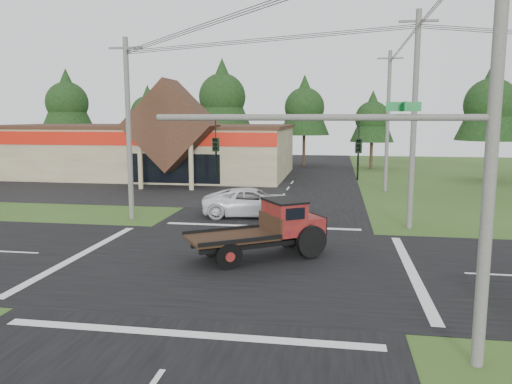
# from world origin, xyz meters

# --- Properties ---
(ground) EXTENTS (120.00, 120.00, 0.00)m
(ground) POSITION_xyz_m (0.00, 0.00, 0.00)
(ground) COLOR #30491A
(ground) RESTS_ON ground
(road_ns) EXTENTS (12.00, 120.00, 0.02)m
(road_ns) POSITION_xyz_m (0.00, 0.00, 0.01)
(road_ns) COLOR black
(road_ns) RESTS_ON ground
(road_ew) EXTENTS (120.00, 12.00, 0.02)m
(road_ew) POSITION_xyz_m (0.00, 0.00, 0.01)
(road_ew) COLOR black
(road_ew) RESTS_ON ground
(parking_apron) EXTENTS (28.00, 14.00, 0.02)m
(parking_apron) POSITION_xyz_m (-14.00, 19.00, 0.01)
(parking_apron) COLOR black
(parking_apron) RESTS_ON ground
(cvs_building) EXTENTS (30.40, 18.20, 9.19)m
(cvs_building) POSITION_xyz_m (-15.70, 29.57, 2.78)
(cvs_building) COLOR gray
(cvs_building) RESTS_ON ground
(traffic_signal_mast) EXTENTS (8.12, 0.24, 7.00)m
(traffic_signal_mast) POSITION_xyz_m (5.82, -7.50, 4.43)
(traffic_signal_mast) COLOR #595651
(traffic_signal_mast) RESTS_ON ground
(utility_pole_nr) EXTENTS (2.00, 0.30, 11.00)m
(utility_pole_nr) POSITION_xyz_m (7.50, -7.50, 5.64)
(utility_pole_nr) COLOR #595651
(utility_pole_nr) RESTS_ON ground
(utility_pole_nw) EXTENTS (2.00, 0.30, 10.50)m
(utility_pole_nw) POSITION_xyz_m (-8.00, 8.00, 5.39)
(utility_pole_nw) COLOR #595651
(utility_pole_nw) RESTS_ON ground
(utility_pole_ne) EXTENTS (2.00, 0.30, 11.50)m
(utility_pole_ne) POSITION_xyz_m (8.00, 8.00, 5.89)
(utility_pole_ne) COLOR #595651
(utility_pole_ne) RESTS_ON ground
(utility_pole_n) EXTENTS (2.00, 0.30, 11.20)m
(utility_pole_n) POSITION_xyz_m (8.00, 22.00, 5.74)
(utility_pole_n) COLOR #595651
(utility_pole_n) RESTS_ON ground
(tree_row_a) EXTENTS (6.72, 6.72, 12.12)m
(tree_row_a) POSITION_xyz_m (-30.00, 40.00, 8.05)
(tree_row_a) COLOR #332316
(tree_row_a) RESTS_ON ground
(tree_row_b) EXTENTS (5.60, 5.60, 10.10)m
(tree_row_b) POSITION_xyz_m (-20.00, 42.00, 6.70)
(tree_row_b) COLOR #332316
(tree_row_b) RESTS_ON ground
(tree_row_c) EXTENTS (7.28, 7.28, 13.13)m
(tree_row_c) POSITION_xyz_m (-10.00, 41.00, 8.72)
(tree_row_c) COLOR #332316
(tree_row_c) RESTS_ON ground
(tree_row_d) EXTENTS (6.16, 6.16, 11.11)m
(tree_row_d) POSITION_xyz_m (0.00, 42.00, 7.38)
(tree_row_d) COLOR #332316
(tree_row_d) RESTS_ON ground
(tree_row_e) EXTENTS (5.04, 5.04, 9.09)m
(tree_row_e) POSITION_xyz_m (8.00, 40.00, 6.03)
(tree_row_e) COLOR #332316
(tree_row_e) RESTS_ON ground
(tree_side_ne) EXTENTS (6.16, 6.16, 11.11)m
(tree_side_ne) POSITION_xyz_m (18.00, 30.00, 7.38)
(tree_side_ne) COLOR #332316
(tree_side_ne) RESTS_ON ground
(antique_flatbed_truck) EXTENTS (6.29, 5.21, 2.52)m
(antique_flatbed_truck) POSITION_xyz_m (0.80, 0.87, 1.26)
(antique_flatbed_truck) COLOR #580C17
(antique_flatbed_truck) RESTS_ON ground
(white_pickup) EXTENTS (6.48, 3.65, 1.71)m
(white_pickup) POSITION_xyz_m (-0.97, 9.93, 0.85)
(white_pickup) COLOR white
(white_pickup) RESTS_ON ground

